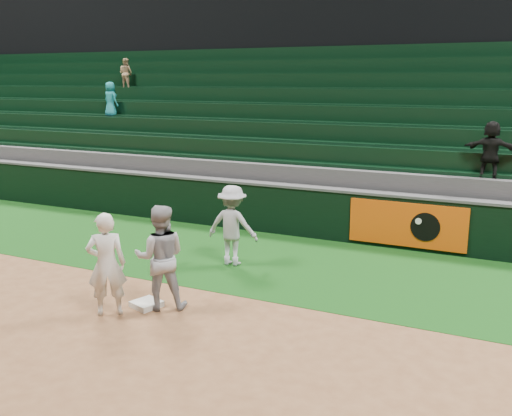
{
  "coord_description": "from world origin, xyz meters",
  "views": [
    {
      "loc": [
        5.24,
        -7.58,
        3.78
      ],
      "look_at": [
        0.55,
        2.3,
        1.3
      ],
      "focal_mm": 40.0,
      "sensor_mm": 36.0,
      "label": 1
    }
  ],
  "objects_px": {
    "first_baseman": "(106,264)",
    "base_coach": "(232,225)",
    "baserunner": "(160,257)",
    "first_base": "(147,304)"
  },
  "relations": [
    {
      "from": "first_baseman",
      "to": "base_coach",
      "type": "xyz_separation_m",
      "value": [
        0.64,
        3.15,
        -0.02
      ]
    },
    {
      "from": "first_baseman",
      "to": "baserunner",
      "type": "distance_m",
      "value": 0.87
    },
    {
      "from": "baserunner",
      "to": "base_coach",
      "type": "xyz_separation_m",
      "value": [
        0.01,
        2.54,
        -0.05
      ]
    },
    {
      "from": "first_base",
      "to": "first_baseman",
      "type": "distance_m",
      "value": 1.03
    },
    {
      "from": "baserunner",
      "to": "first_baseman",
      "type": "bearing_deg",
      "value": 14.3
    },
    {
      "from": "first_base",
      "to": "baserunner",
      "type": "distance_m",
      "value": 0.88
    },
    {
      "from": "first_base",
      "to": "baserunner",
      "type": "height_order",
      "value": "baserunner"
    },
    {
      "from": "first_baseman",
      "to": "base_coach",
      "type": "distance_m",
      "value": 3.22
    },
    {
      "from": "first_base",
      "to": "base_coach",
      "type": "bearing_deg",
      "value": 84.15
    },
    {
      "from": "first_base",
      "to": "baserunner",
      "type": "bearing_deg",
      "value": 20.15
    }
  ]
}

